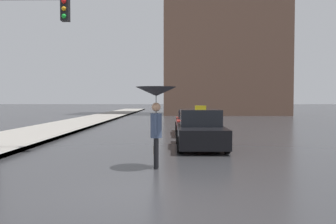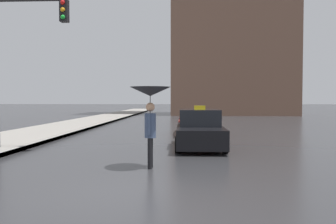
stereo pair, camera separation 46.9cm
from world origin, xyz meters
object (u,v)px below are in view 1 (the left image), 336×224
at_px(sedan_red, 192,123).
at_px(traffic_light, 24,42).
at_px(pedestrian_with_umbrella, 156,102).
at_px(taxi, 200,131).

height_order(sedan_red, traffic_light, traffic_light).
distance_m(pedestrian_with_umbrella, traffic_light, 5.94).
relative_size(sedan_red, traffic_light, 0.76).
bearing_deg(taxi, sedan_red, -90.14).
relative_size(taxi, pedestrian_with_umbrella, 1.79).
height_order(sedan_red, pedestrian_with_umbrella, pedestrian_with_umbrella).
distance_m(taxi, sedan_red, 5.30).
bearing_deg(taxi, traffic_light, 12.02).
height_order(taxi, traffic_light, traffic_light).
bearing_deg(pedestrian_with_umbrella, sedan_red, -7.18).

